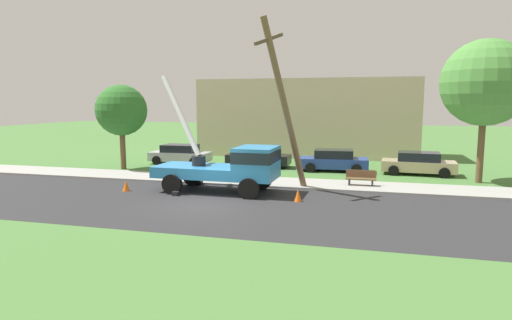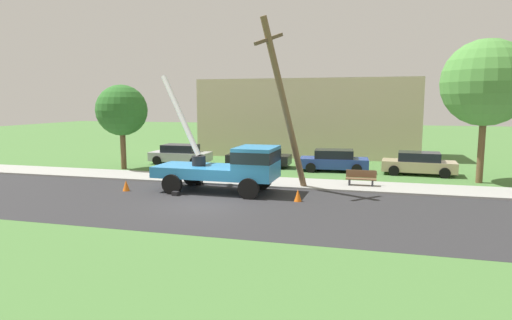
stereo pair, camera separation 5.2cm
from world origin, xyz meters
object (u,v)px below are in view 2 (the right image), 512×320
Objects in this scene: parked_sedan_tan at (419,163)px; roadside_tree_near at (486,83)px; traffic_cone_ahead at (298,195)px; traffic_cone_behind at (126,186)px; parked_sedan_black at (259,157)px; utility_truck at (232,165)px; roadside_tree_far at (122,111)px; parked_sedan_silver at (180,154)px; park_bench at (361,179)px; parked_sedan_blue at (334,160)px; leaning_utility_pole at (284,105)px.

roadside_tree_near reaches higher than parked_sedan_tan.
traffic_cone_ahead is 0.07× the size of roadside_tree_near.
traffic_cone_behind is 10.80m from parked_sedan_black.
utility_truck reaches higher than roadside_tree_far.
parked_sedan_silver is 5.98m from parked_sedan_black.
parked_sedan_black is at bearing -0.10° from parked_sedan_silver.
park_bench is (11.62, 4.16, 0.18)m from traffic_cone_behind.
parked_sedan_blue is 5.26m from parked_sedan_tan.
roadside_tree_near is at bearing 25.75° from utility_truck.
parked_sedan_silver is at bearing 179.90° from parked_sedan_black.
utility_truck is 0.79× the size of leaning_utility_pole.
parked_sedan_tan is at bearing 40.21° from utility_truck.
parked_sedan_silver is 0.98× the size of parked_sedan_tan.
leaning_utility_pole is 10.83m from parked_sedan_tan.
traffic_cone_ahead is 14.36m from parked_sedan_silver.
parked_sedan_blue reaches higher than traffic_cone_behind.
parked_sedan_silver is (-6.85, 8.77, -0.70)m from utility_truck.
traffic_cone_ahead is 0.10× the size of roadside_tree_far.
traffic_cone_ahead is 0.12× the size of parked_sedan_tan.
leaning_utility_pole reaches higher than roadside_tree_far.
traffic_cone_ahead is at bearing -65.91° from parked_sedan_black.
traffic_cone_ahead is at bearing -26.71° from roadside_tree_far.
parked_sedan_tan is at bearing 56.71° from traffic_cone_ahead.
traffic_cone_ahead is 0.12× the size of parked_sedan_blue.
traffic_cone_ahead is 11.11m from parked_sedan_tan.
parked_sedan_black and parked_sedan_tan have the same top height.
parked_sedan_silver reaches higher than park_bench.
parked_sedan_tan is at bearing -0.58° from parked_sedan_blue.
parked_sedan_tan is at bearing 45.27° from leaning_utility_pole.
utility_truck is at bearing -159.71° from leaning_utility_pole.
parked_sedan_silver is 0.98× the size of parked_sedan_blue.
parked_sedan_blue is at bearing 110.22° from park_bench.
traffic_cone_behind is 13.45m from parked_sedan_blue.
leaning_utility_pole is 8.39m from parked_sedan_blue.
parked_sedan_black is 0.78× the size of roadside_tree_far.
park_bench is (-3.38, -5.04, -0.25)m from parked_sedan_tan.
roadside_tree_near is at bearing 27.00° from leaning_utility_pole.
utility_truck is 11.15m from parked_sedan_silver.
parked_sedan_tan is (16.49, -0.62, 0.00)m from parked_sedan_silver.
leaning_utility_pole is at bearing -20.69° from roadside_tree_far.
traffic_cone_ahead is 10.84m from parked_sedan_black.
roadside_tree_far is (-11.98, 4.53, -0.45)m from leaning_utility_pole.
parked_sedan_black is 2.77× the size of park_bench.
traffic_cone_ahead is at bearing -95.12° from parked_sedan_blue.
traffic_cone_ahead is 1.00× the size of traffic_cone_behind.
traffic_cone_behind is 0.12× the size of parked_sedan_blue.
utility_truck is at bearing -118.11° from parked_sedan_blue.
park_bench is at bearing -23.35° from parked_sedan_silver.
parked_sedan_silver and parked_sedan_tan have the same top height.
leaning_utility_pole is 15.37× the size of traffic_cone_behind.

